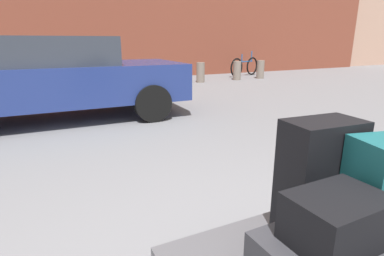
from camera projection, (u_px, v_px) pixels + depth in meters
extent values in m
cylinder|color=black|center=(315.00, 242.00, 1.92)|extent=(0.24, 0.06, 0.24)
cube|color=black|center=(318.00, 178.00, 1.60)|extent=(0.41, 0.26, 0.63)
cube|color=black|center=(337.00, 219.00, 1.17)|extent=(0.38, 0.27, 0.20)
cube|color=navy|center=(59.00, 83.00, 5.28)|extent=(4.33, 1.88, 0.64)
cube|color=#2D333D|center=(38.00, 51.00, 5.03)|extent=(2.44, 1.63, 0.46)
cylinder|color=black|center=(129.00, 89.00, 6.69)|extent=(0.64, 0.23, 0.64)
cylinder|color=black|center=(152.00, 103.00, 5.21)|extent=(0.64, 0.23, 0.64)
torus|color=black|center=(237.00, 68.00, 11.71)|extent=(0.70, 0.29, 0.72)
torus|color=black|center=(252.00, 66.00, 12.41)|extent=(0.70, 0.29, 0.72)
cylinder|color=#194C8C|center=(245.00, 62.00, 12.00)|extent=(0.96, 0.36, 0.04)
cylinder|color=#194C8C|center=(242.00, 58.00, 11.83)|extent=(0.05, 0.05, 0.30)
cylinder|color=#194C8C|center=(252.00, 56.00, 12.25)|extent=(0.05, 0.05, 0.40)
cylinder|color=#72665B|center=(163.00, 74.00, 9.61)|extent=(0.28, 0.28, 0.66)
cylinder|color=#72665B|center=(201.00, 72.00, 10.19)|extent=(0.28, 0.28, 0.66)
cylinder|color=#72665B|center=(237.00, 71.00, 10.81)|extent=(0.28, 0.28, 0.66)
cylinder|color=#72665B|center=(260.00, 69.00, 11.25)|extent=(0.28, 0.28, 0.66)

